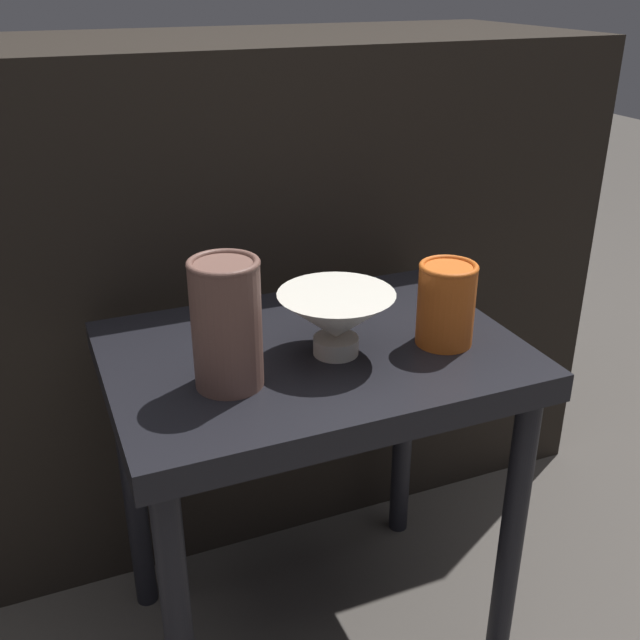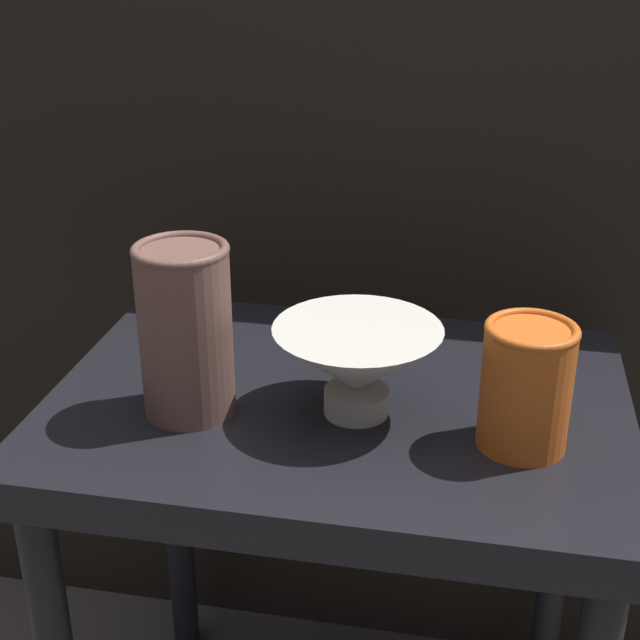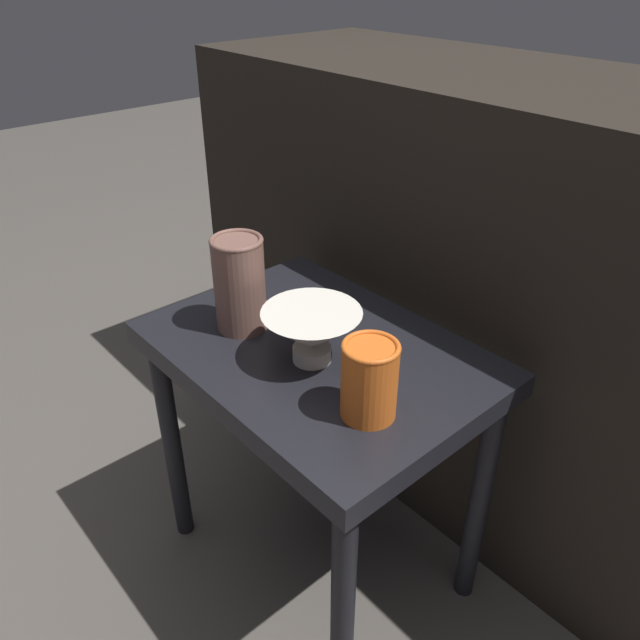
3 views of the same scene
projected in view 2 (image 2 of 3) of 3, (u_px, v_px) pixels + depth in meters
The scene contains 5 objects.
table at pixel (338, 461), 0.91m from camera, with size 0.57×0.41×0.53m.
couch_backdrop at pixel (394, 284), 1.35m from camera, with size 1.40×0.50×0.90m.
bowl at pixel (357, 362), 0.83m from camera, with size 0.16×0.16×0.09m.
vase_textured_left at pixel (186, 328), 0.82m from camera, with size 0.09×0.09×0.17m.
vase_colorful_right at pixel (526, 385), 0.77m from camera, with size 0.08×0.08×0.12m.
Camera 2 is at (0.13, -0.76, 0.96)m, focal length 50.00 mm.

